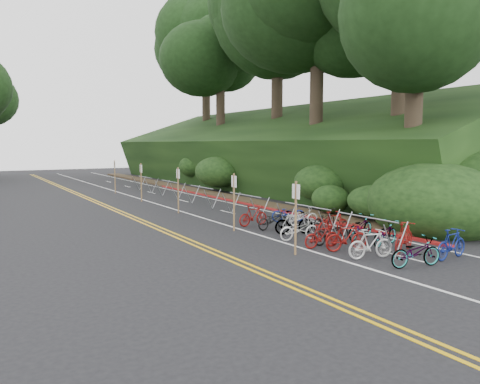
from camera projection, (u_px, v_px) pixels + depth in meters
The scene contains 11 objects.
ground at pixel (293, 256), 15.72m from camera, with size 120.00×120.00×0.00m, color black.
road_markings at pixel (186, 215), 24.66m from camera, with size 7.47×80.00×0.01m.
red_curb at pixel (248, 204), 28.87m from camera, with size 0.25×28.00×0.10m, color maroon.
embankment at pixel (278, 158), 38.33m from camera, with size 14.30×48.14×9.11m.
tree_cluster at pixel (226, 33), 38.19m from camera, with size 33.65×55.04×20.54m.
bike_rack_front at pixel (366, 227), 16.27m from camera, with size 1.18×2.77×1.24m.
bike_racks_rest at pixel (202, 192), 28.26m from camera, with size 1.14×23.00×1.17m.
signpost_near at pixel (296, 213), 15.77m from camera, with size 0.08×0.40×2.52m.
signposts_rest at pixel (158, 183), 27.82m from camera, with size 0.08×18.40×2.50m.
bike_front at pixel (322, 236), 16.94m from camera, with size 1.45×0.41×0.87m, color maroon.
bike_valet at pixel (336, 228), 18.35m from camera, with size 3.32×10.58×1.06m.
Camera 1 is at (-9.47, -12.29, 3.78)m, focal length 35.00 mm.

